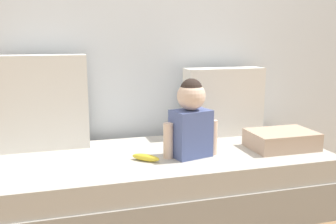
{
  "coord_description": "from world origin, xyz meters",
  "views": [
    {
      "loc": [
        -0.48,
        -2.07,
        1.05
      ],
      "look_at": [
        0.11,
        0.0,
        0.62
      ],
      "focal_mm": 39.92,
      "sensor_mm": 36.0,
      "label": 1
    }
  ],
  "objects_px": {
    "throw_pillow_right": "(223,102)",
    "toddler": "(191,119)",
    "folded_blanket": "(281,140)",
    "banana": "(146,158)",
    "throw_pillow_left": "(42,103)",
    "couch": "(151,184)"
  },
  "relations": [
    {
      "from": "throw_pillow_right",
      "to": "toddler",
      "type": "distance_m",
      "value": 0.56
    },
    {
      "from": "throw_pillow_right",
      "to": "folded_blanket",
      "type": "height_order",
      "value": "throw_pillow_right"
    },
    {
      "from": "banana",
      "to": "throw_pillow_left",
      "type": "bearing_deg",
      "value": 142.71
    },
    {
      "from": "couch",
      "to": "folded_blanket",
      "type": "distance_m",
      "value": 0.86
    },
    {
      "from": "toddler",
      "to": "folded_blanket",
      "type": "bearing_deg",
      "value": -0.63
    },
    {
      "from": "folded_blanket",
      "to": "toddler",
      "type": "bearing_deg",
      "value": 179.37
    },
    {
      "from": "banana",
      "to": "folded_blanket",
      "type": "distance_m",
      "value": 0.87
    },
    {
      "from": "couch",
      "to": "throw_pillow_left",
      "type": "distance_m",
      "value": 0.83
    },
    {
      "from": "couch",
      "to": "throw_pillow_right",
      "type": "xyz_separation_m",
      "value": [
        0.6,
        0.31,
        0.42
      ]
    },
    {
      "from": "throw_pillow_left",
      "to": "toddler",
      "type": "xyz_separation_m",
      "value": [
        0.82,
        -0.4,
        -0.07
      ]
    },
    {
      "from": "toddler",
      "to": "folded_blanket",
      "type": "xyz_separation_m",
      "value": [
        0.6,
        -0.01,
        -0.17
      ]
    },
    {
      "from": "throw_pillow_right",
      "to": "toddler",
      "type": "height_order",
      "value": "throw_pillow_right"
    },
    {
      "from": "throw_pillow_left",
      "to": "throw_pillow_right",
      "type": "bearing_deg",
      "value": 0.0
    },
    {
      "from": "throw_pillow_right",
      "to": "banana",
      "type": "xyz_separation_m",
      "value": [
        -0.66,
        -0.42,
        -0.22
      ]
    },
    {
      "from": "banana",
      "to": "folded_blanket",
      "type": "xyz_separation_m",
      "value": [
        0.87,
        0.01,
        0.03
      ]
    },
    {
      "from": "folded_blanket",
      "to": "throw_pillow_left",
      "type": "bearing_deg",
      "value": 163.9
    },
    {
      "from": "banana",
      "to": "folded_blanket",
      "type": "bearing_deg",
      "value": 0.63
    },
    {
      "from": "toddler",
      "to": "folded_blanket",
      "type": "height_order",
      "value": "toddler"
    },
    {
      "from": "throw_pillow_left",
      "to": "banana",
      "type": "xyz_separation_m",
      "value": [
        0.55,
        -0.42,
        -0.27
      ]
    },
    {
      "from": "toddler",
      "to": "banana",
      "type": "bearing_deg",
      "value": -176.62
    },
    {
      "from": "throw_pillow_left",
      "to": "folded_blanket",
      "type": "relative_size",
      "value": 1.44
    },
    {
      "from": "throw_pillow_left",
      "to": "toddler",
      "type": "distance_m",
      "value": 0.92
    }
  ]
}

